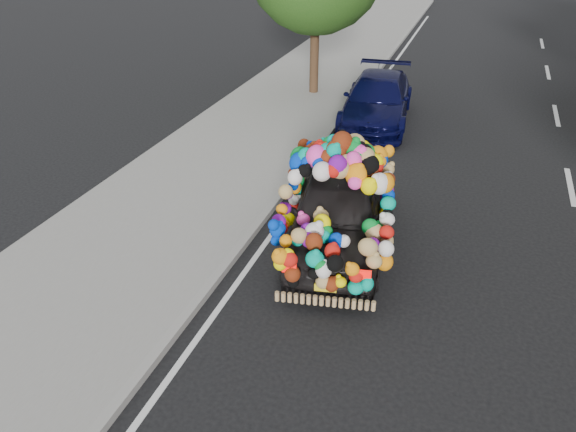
% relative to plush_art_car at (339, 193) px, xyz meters
% --- Properties ---
extents(ground, '(100.00, 100.00, 0.00)m').
position_rel_plush_art_car_xyz_m(ground, '(0.76, -1.00, -1.04)').
color(ground, black).
rests_on(ground, ground).
extents(sidewalk, '(4.00, 60.00, 0.12)m').
position_rel_plush_art_car_xyz_m(sidewalk, '(-3.54, -1.00, -0.98)').
color(sidewalk, gray).
rests_on(sidewalk, ground).
extents(kerb, '(0.15, 60.00, 0.13)m').
position_rel_plush_art_car_xyz_m(kerb, '(-1.59, -1.00, -0.98)').
color(kerb, gray).
rests_on(kerb, ground).
extents(plush_art_car, '(2.72, 4.58, 2.05)m').
position_rel_plush_art_car_xyz_m(plush_art_car, '(0.00, 0.00, 0.00)').
color(plush_art_car, black).
rests_on(plush_art_car, ground).
extents(navy_sedan, '(2.20, 4.60, 1.29)m').
position_rel_plush_art_car_xyz_m(navy_sedan, '(-0.62, 6.71, -0.40)').
color(navy_sedan, '#070832').
rests_on(navy_sedan, ground).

